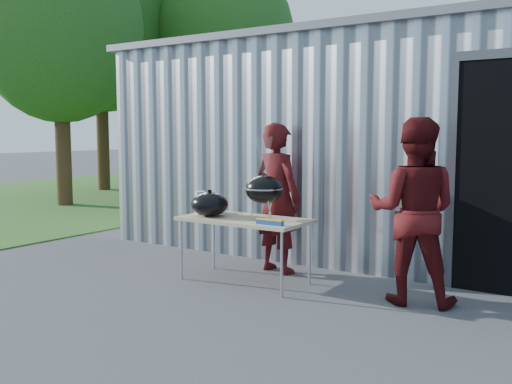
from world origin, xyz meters
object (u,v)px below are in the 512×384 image
Objects in this scene: person_cook at (278,198)px; person_bystander at (413,211)px; folding_table at (244,221)px; kettle_grill at (264,182)px.

person_cook is 0.98× the size of person_bystander.
person_bystander is (1.82, -0.36, 0.02)m from person_cook.
person_bystander reaches higher than folding_table.
folding_table is 0.81× the size of person_cook.
kettle_grill is (0.22, 0.08, 0.46)m from folding_table.
kettle_grill reaches higher than folding_table.
person_cook is at bearing 83.84° from folding_table.
person_bystander is at bearing -179.25° from person_cook.
person_cook is 1.85m from person_bystander.
folding_table is 0.51m from kettle_grill.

